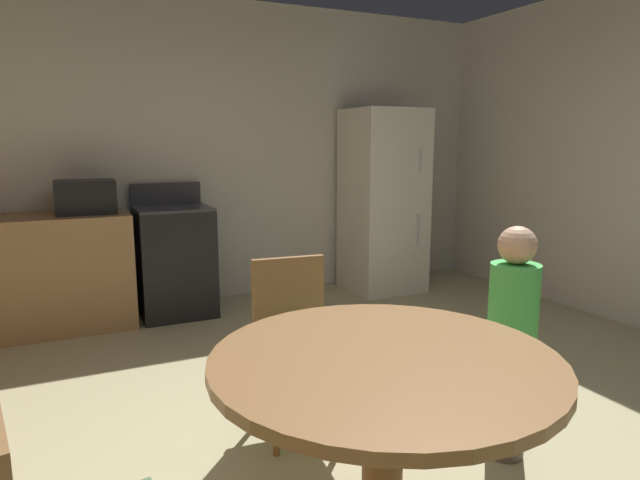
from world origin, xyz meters
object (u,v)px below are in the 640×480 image
object	(u,v)px
oven_range	(175,260)
refrigerator	(383,201)
chair_north	(295,333)
person_child	(511,337)
dining_table	(384,400)
microwave	(85,197)

from	to	relation	value
oven_range	refrigerator	xyz separation A→B (m)	(2.01, -0.05, 0.41)
chair_north	person_child	distance (m)	1.03
refrigerator	chair_north	bearing A→B (deg)	-130.41
dining_table	person_child	world-z (taller)	person_child
dining_table	chair_north	distance (m)	1.00
oven_range	person_child	xyz separation A→B (m)	(0.98, -2.87, 0.11)
oven_range	microwave	xyz separation A→B (m)	(-0.66, -0.00, 0.56)
dining_table	chair_north	world-z (taller)	chair_north
refrigerator	person_child	xyz separation A→B (m)	(-1.04, -2.81, -0.30)
chair_north	refrigerator	bearing A→B (deg)	144.83
person_child	refrigerator	bearing A→B (deg)	-130.41
person_child	microwave	bearing A→B (deg)	-80.39
dining_table	refrigerator	bearing A→B (deg)	58.58
chair_north	person_child	world-z (taller)	person_child
refrigerator	dining_table	size ratio (longest dim) A/B	1.51
person_child	dining_table	bearing A→B (deg)	0.00
oven_range	person_child	bearing A→B (deg)	-71.18
dining_table	person_child	distance (m)	0.93
microwave	person_child	xyz separation A→B (m)	(1.64, -2.86, -0.45)
refrigerator	person_child	size ratio (longest dim) A/B	1.61
refrigerator	microwave	xyz separation A→B (m)	(-2.67, 0.05, 0.15)
oven_range	refrigerator	world-z (taller)	refrigerator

